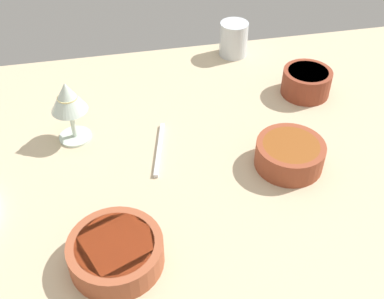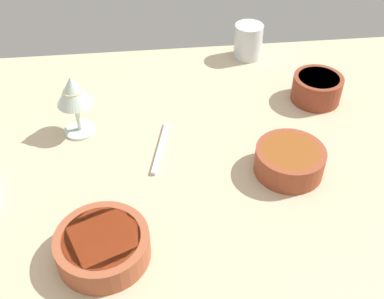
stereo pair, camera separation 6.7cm
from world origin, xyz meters
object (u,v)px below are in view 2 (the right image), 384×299
object	(u,v)px
bowl_sauce	(103,245)
fork_loose	(161,147)
wine_glass	(73,94)
bowl_soup	(290,160)
water_tumbler	(248,41)
bowl_onions	(317,88)

from	to	relation	value
bowl_sauce	fork_loose	distance (cm)	28.52
wine_glass	fork_loose	bearing A→B (deg)	-24.75
bowl_soup	water_tumbler	xyz separation A→B (cm)	(0.67, 44.84, 1.65)
water_tumbler	bowl_sauce	bearing A→B (deg)	-120.89
bowl_sauce	bowl_soup	size ratio (longest dim) A/B	1.14
water_tumbler	fork_loose	world-z (taller)	water_tumbler
bowl_sauce	fork_loose	size ratio (longest dim) A/B	0.95
bowl_soup	water_tumbler	distance (cm)	44.88
bowl_soup	fork_loose	size ratio (longest dim) A/B	0.83
wine_glass	water_tumbler	world-z (taller)	wine_glass
bowl_soup	fork_loose	bearing A→B (deg)	159.07
bowl_sauce	fork_loose	world-z (taller)	bowl_sauce
bowl_soup	fork_loose	world-z (taller)	bowl_soup
wine_glass	bowl_sauce	bearing A→B (deg)	-79.85
fork_loose	bowl_soup	bearing A→B (deg)	-97.15
bowl_onions	wine_glass	xyz separation A→B (cm)	(-55.08, -5.87, 6.58)
bowl_sauce	water_tumbler	bearing A→B (deg)	59.11
bowl_onions	bowl_soup	size ratio (longest dim) A/B	0.84
wine_glass	water_tumbler	size ratio (longest dim) A/B	1.53
bowl_soup	bowl_sauce	bearing A→B (deg)	-155.28
bowl_soup	wine_glass	size ratio (longest dim) A/B	0.98
bowl_onions	bowl_soup	world-z (taller)	bowl_onions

